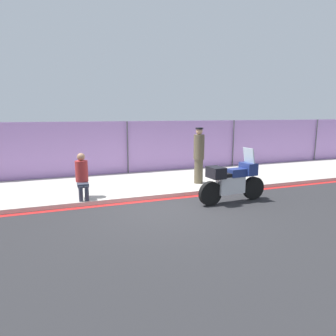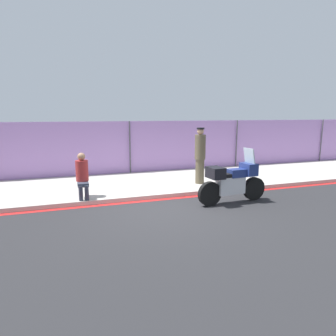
# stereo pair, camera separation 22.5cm
# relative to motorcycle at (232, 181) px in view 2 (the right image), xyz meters

# --- Properties ---
(ground_plane) EXTENTS (120.00, 120.00, 0.00)m
(ground_plane) POSITION_rel_motorcycle_xyz_m (-1.92, 0.08, -0.61)
(ground_plane) COLOR #262628
(sidewalk) EXTENTS (35.72, 3.56, 0.12)m
(sidewalk) POSITION_rel_motorcycle_xyz_m (-1.92, 2.79, -0.55)
(sidewalk) COLOR #ADA89E
(sidewalk) RESTS_ON ground_plane
(curb_paint_stripe) EXTENTS (35.72, 0.18, 0.01)m
(curb_paint_stripe) POSITION_rel_motorcycle_xyz_m (-1.92, 0.92, -0.61)
(curb_paint_stripe) COLOR red
(curb_paint_stripe) RESTS_ON ground_plane
(storefront_fence) EXTENTS (33.94, 0.17, 2.16)m
(storefront_fence) POSITION_rel_motorcycle_xyz_m (-1.92, 4.66, 0.47)
(storefront_fence) COLOR #AD7FC6
(storefront_fence) RESTS_ON ground_plane
(motorcycle) EXTENTS (2.13, 0.60, 1.51)m
(motorcycle) POSITION_rel_motorcycle_xyz_m (0.00, 0.00, 0.00)
(motorcycle) COLOR black
(motorcycle) RESTS_ON ground_plane
(officer_standing) EXTENTS (0.36, 0.36, 1.87)m
(officer_standing) POSITION_rel_motorcycle_xyz_m (-0.08, 1.98, 0.48)
(officer_standing) COLOR brown
(officer_standing) RESTS_ON sidewalk
(person_seated_on_curb) EXTENTS (0.35, 0.64, 1.26)m
(person_seated_on_curb) POSITION_rel_motorcycle_xyz_m (-3.91, 1.46, 0.21)
(person_seated_on_curb) COLOR #2D3342
(person_seated_on_curb) RESTS_ON sidewalk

